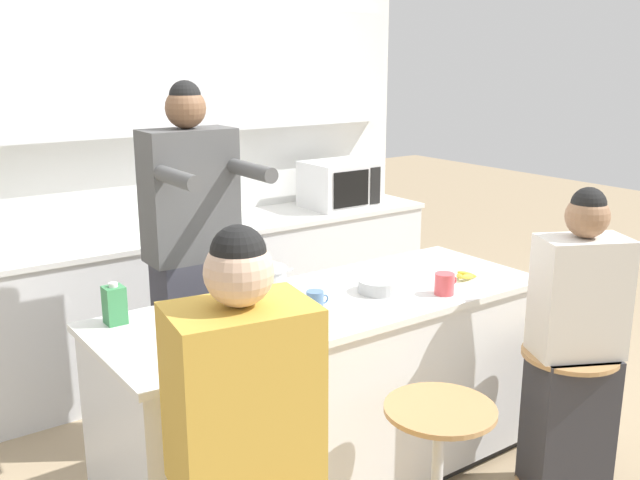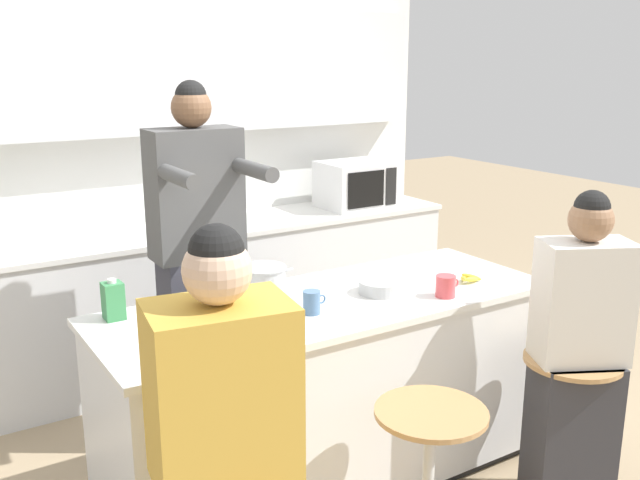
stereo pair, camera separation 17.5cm
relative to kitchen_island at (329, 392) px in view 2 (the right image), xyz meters
The scene contains 15 objects.
wall_back 2.11m from the kitchen_island, 90.00° to the left, with size 3.74×0.22×2.70m.
back_counter 1.52m from the kitchen_island, 90.00° to the left, with size 3.47×0.59×0.90m.
kitchen_island is the anchor object (origin of this frame).
bar_stool_center 0.68m from the kitchen_island, 90.00° to the right, with size 0.41×0.41×0.67m.
bar_stool_rightmost 1.04m from the kitchen_island, 38.88° to the right, with size 0.41×0.41×0.67m.
person_cooking 0.87m from the kitchen_island, 114.53° to the left, with size 0.43×0.57×1.80m.
person_wrapped_blanket 1.08m from the kitchen_island, 140.43° to the right, with size 0.46×0.35×1.46m.
person_seated_near 1.07m from the kitchen_island, 39.47° to the right, with size 0.43×0.39×1.39m.
cooking_pot 0.59m from the kitchen_island, 149.10° to the left, with size 0.29×0.20×0.15m.
fruit_bowl 0.53m from the kitchen_island, 11.02° to the right, with size 0.19×0.19×0.06m.
coffee_cup_near 0.52m from the kitchen_island, 145.44° to the right, with size 0.10×0.07×0.10m.
coffee_cup_far 0.70m from the kitchen_island, 27.55° to the right, with size 0.12×0.09×0.10m.
banana_bunch 0.83m from the kitchen_island, 11.82° to the right, with size 0.13×0.09×0.04m.
juice_carton 1.03m from the kitchen_island, 162.82° to the left, with size 0.08×0.08×0.17m.
microwave 2.00m from the kitchen_island, 51.77° to the left, with size 0.46×0.38×0.31m.
Camera 2 is at (-1.58, -2.44, 1.91)m, focal length 40.00 mm.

